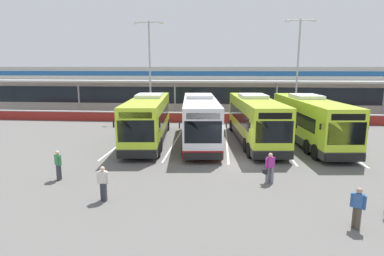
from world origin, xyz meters
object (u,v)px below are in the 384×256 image
(pedestrian_with_handbag, at_px, (270,167))
(pedestrian_in_dark_coat, at_px, (58,164))
(coach_bus_centre, at_px, (254,120))
(coach_bus_leftmost, at_px, (149,120))
(coach_bus_left_centre, at_px, (200,120))
(coach_bus_right_centre, at_px, (309,121))
(lamp_post_centre, at_px, (298,64))
(pedestrian_near_bin, at_px, (103,182))
(lamp_post_west, at_px, (150,64))
(pedestrian_child, at_px, (358,207))

(pedestrian_with_handbag, xyz_separation_m, pedestrian_in_dark_coat, (-11.20, -0.54, 0.02))
(coach_bus_centre, bearing_deg, pedestrian_with_handbag, -90.97)
(coach_bus_leftmost, xyz_separation_m, pedestrian_in_dark_coat, (-2.81, -9.31, -0.91))
(coach_bus_left_centre, relative_size, pedestrian_with_handbag, 7.61)
(coach_bus_centre, distance_m, coach_bus_right_centre, 4.25)
(coach_bus_centre, relative_size, lamp_post_centre, 1.12)
(coach_bus_right_centre, bearing_deg, pedestrian_with_handbag, -115.53)
(coach_bus_leftmost, xyz_separation_m, lamp_post_centre, (14.12, 11.00, 4.50))
(coach_bus_leftmost, distance_m, pedestrian_near_bin, 11.76)
(coach_bus_left_centre, distance_m, pedestrian_in_dark_coat, 11.75)
(pedestrian_near_bin, bearing_deg, coach_bus_leftmost, 92.77)
(coach_bus_right_centre, distance_m, lamp_post_west, 18.88)
(pedestrian_child, distance_m, lamp_post_west, 28.14)
(coach_bus_right_centre, bearing_deg, pedestrian_child, -97.74)
(pedestrian_with_handbag, relative_size, pedestrian_near_bin, 1.00)
(coach_bus_left_centre, relative_size, pedestrian_near_bin, 7.61)
(lamp_post_west, bearing_deg, lamp_post_centre, 0.17)
(coach_bus_leftmost, xyz_separation_m, pedestrian_near_bin, (0.57, -11.71, -0.91))
(coach_bus_centre, bearing_deg, coach_bus_left_centre, -174.17)
(pedestrian_in_dark_coat, bearing_deg, pedestrian_child, -16.26)
(pedestrian_near_bin, bearing_deg, coach_bus_right_centre, 44.87)
(coach_bus_left_centre, height_order, pedestrian_child, coach_bus_left_centre)
(coach_bus_leftmost, relative_size, lamp_post_west, 1.12)
(coach_bus_centre, distance_m, lamp_post_centre, 12.69)
(coach_bus_leftmost, bearing_deg, coach_bus_right_centre, 2.06)
(coach_bus_centre, bearing_deg, pedestrian_child, -80.25)
(coach_bus_centre, height_order, pedestrian_in_dark_coat, coach_bus_centre)
(coach_bus_left_centre, xyz_separation_m, lamp_post_west, (-6.42, 10.87, 4.50))
(coach_bus_leftmost, relative_size, pedestrian_near_bin, 7.61)
(lamp_post_centre, bearing_deg, coach_bus_right_centre, -97.18)
(coach_bus_right_centre, height_order, pedestrian_with_handbag, coach_bus_right_centre)
(lamp_post_centre, bearing_deg, coach_bus_leftmost, -142.09)
(coach_bus_left_centre, bearing_deg, coach_bus_right_centre, 2.51)
(pedestrian_child, relative_size, lamp_post_west, 0.15)
(pedestrian_in_dark_coat, bearing_deg, lamp_post_west, 88.37)
(pedestrian_with_handbag, relative_size, lamp_post_centre, 0.15)
(coach_bus_left_centre, height_order, pedestrian_near_bin, coach_bus_left_centre)
(pedestrian_with_handbag, xyz_separation_m, lamp_post_west, (-10.62, 19.73, 5.43))
(pedestrian_with_handbag, xyz_separation_m, pedestrian_near_bin, (-7.82, -2.94, 0.02))
(coach_bus_left_centre, bearing_deg, lamp_post_west, 120.55)
(pedestrian_with_handbag, bearing_deg, coach_bus_right_centre, 64.47)
(coach_bus_right_centre, bearing_deg, coach_bus_left_centre, -177.49)
(pedestrian_child, bearing_deg, pedestrian_in_dark_coat, 163.74)
(lamp_post_west, bearing_deg, pedestrian_near_bin, -82.95)
(coach_bus_centre, height_order, lamp_post_west, lamp_post_west)
(pedestrian_with_handbag, height_order, pedestrian_child, same)
(pedestrian_with_handbag, xyz_separation_m, lamp_post_centre, (5.74, 19.78, 5.43))
(pedestrian_in_dark_coat, relative_size, lamp_post_centre, 0.15)
(lamp_post_west, bearing_deg, pedestrian_child, -61.54)
(coach_bus_right_centre, xyz_separation_m, lamp_post_centre, (1.33, 10.54, 4.50))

